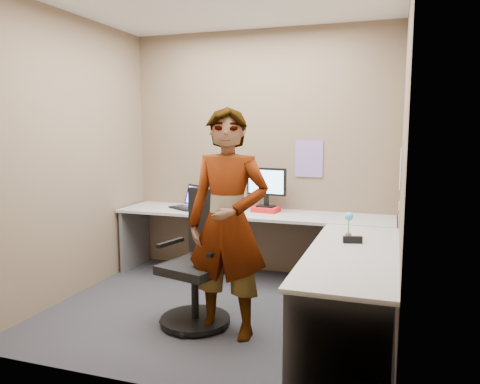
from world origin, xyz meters
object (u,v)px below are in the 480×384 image
(desk, at_px, (278,241))
(office_chair, at_px, (200,270))
(monitor, at_px, (266,184))
(person, at_px, (228,224))

(desk, distance_m, office_chair, 0.85)
(office_chair, bearing_deg, monitor, 96.50)
(monitor, xyz_separation_m, person, (0.10, -1.49, -0.14))
(monitor, height_order, office_chair, monitor)
(monitor, distance_m, office_chair, 1.49)
(person, bearing_deg, desk, 75.88)
(office_chair, bearing_deg, person, -9.28)
(monitor, xyz_separation_m, office_chair, (-0.20, -1.35, -0.58))
(desk, bearing_deg, office_chair, -127.16)
(monitor, relative_size, office_chair, 0.40)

